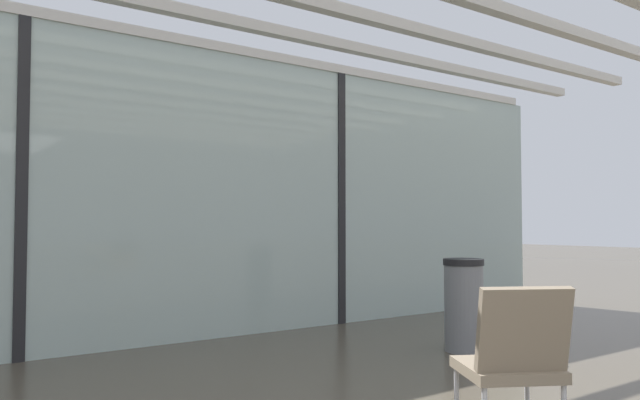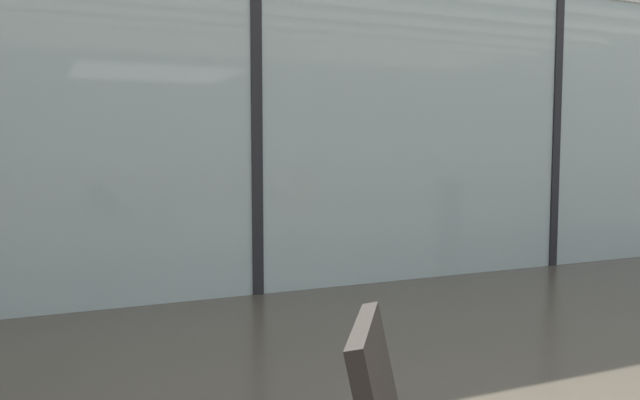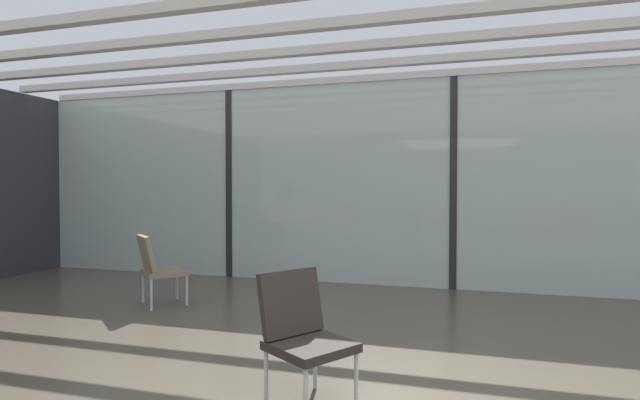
# 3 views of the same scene
# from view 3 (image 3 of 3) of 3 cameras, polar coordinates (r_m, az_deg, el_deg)

# --- Properties ---
(glass_curtain_wall) EXTENTS (14.00, 0.08, 3.01)m
(glass_curtain_wall) POSITION_cam_3_polar(r_m,az_deg,el_deg) (7.19, 15.31, 1.91)
(glass_curtain_wall) COLOR #A3B7B2
(glass_curtain_wall) RESTS_ON ground
(window_mullion_0) EXTENTS (0.10, 0.12, 3.01)m
(window_mullion_0) POSITION_cam_3_polar(r_m,az_deg,el_deg) (8.06, -10.45, 1.87)
(window_mullion_0) COLOR black
(window_mullion_0) RESTS_ON ground
(window_mullion_1) EXTENTS (0.10, 0.12, 3.01)m
(window_mullion_1) POSITION_cam_3_polar(r_m,az_deg,el_deg) (7.19, 15.31, 1.91)
(window_mullion_1) COLOR black
(window_mullion_1) RESTS_ON ground
(parked_airplane) EXTENTS (11.85, 3.79, 3.79)m
(parked_airplane) POSITION_cam_3_polar(r_m,az_deg,el_deg) (11.29, 10.83, 3.69)
(parked_airplane) COLOR silver
(parked_airplane) RESTS_ON ground
(lounge_chair_0) EXTENTS (0.71, 0.71, 0.87)m
(lounge_chair_0) POSITION_cam_3_polar(r_m,az_deg,el_deg) (6.33, -18.47, -7.24)
(lounge_chair_0) COLOR #7F705B
(lounge_chair_0) RESTS_ON ground
(lounge_chair_3) EXTENTS (0.70, 0.69, 0.87)m
(lounge_chair_3) POSITION_cam_3_polar(r_m,az_deg,el_deg) (3.37, -2.07, -14.82)
(lounge_chair_3) COLOR #28231E
(lounge_chair_3) RESTS_ON ground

